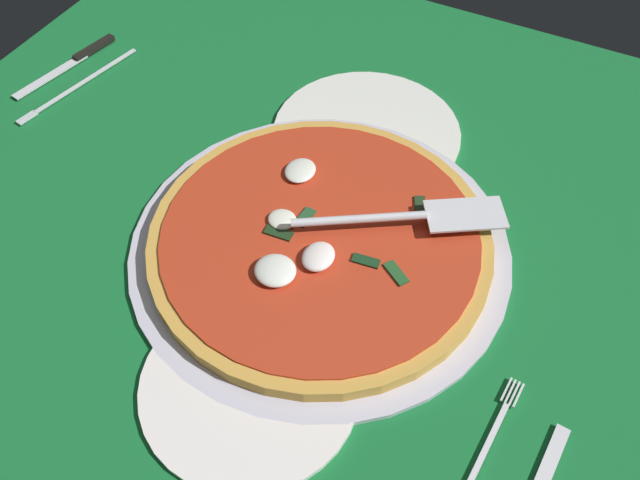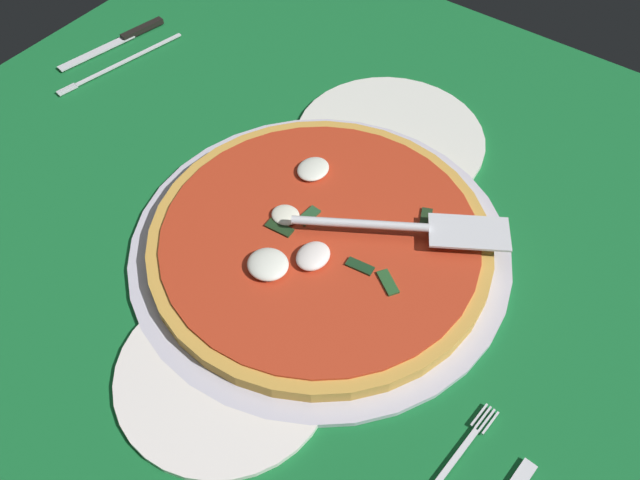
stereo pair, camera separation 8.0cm
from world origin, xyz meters
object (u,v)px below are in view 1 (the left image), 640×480
Objects in this scene: pizza at (319,240)px; place_setting_near at (77,74)px; dinner_plate_left at (368,133)px; pizza_server at (409,217)px; dinner_plate_right at (250,385)px.

place_setting_near is at bearing -105.37° from pizza.
dinner_plate_left is at bearing 111.03° from place_setting_near.
dinner_plate_left is 21.46cm from pizza.
pizza is 1.78× the size of pizza_server.
place_setting_near reaches higher than dinner_plate_right.
pizza_server is (15.31, 12.02, 4.29)cm from dinner_plate_left.
dinner_plate_left is 1.10× the size of place_setting_near.
dinner_plate_left is 40.76cm from dinner_plate_right.
pizza is at bearing 9.03° from dinner_plate_left.
place_setting_near is (-13.14, -47.82, -1.69)cm from pizza.
pizza is (-19.29, -1.89, 1.55)cm from dinner_plate_right.
pizza_server is at bearing 164.93° from dinner_plate_right.
pizza_server is at bearing 93.46° from place_setting_near.
dinner_plate_right is 26.36cm from pizza_server.
pizza is at bearing 85.47° from place_setting_near.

